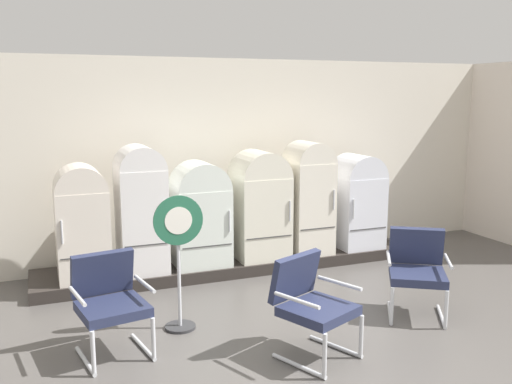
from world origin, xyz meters
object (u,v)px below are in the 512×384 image
(refrigerator_0, at_px, (82,219))
(refrigerator_2, at_px, (200,212))
(armchair_left, at_px, (110,298))
(armchair_right, at_px, (417,267))
(refrigerator_3, at_px, (260,202))
(refrigerator_1, at_px, (141,205))
(armchair_center, at_px, (311,301))
(refrigerator_5, at_px, (357,199))
(refrigerator_4, at_px, (308,194))
(sign_stand, at_px, (179,261))

(refrigerator_0, relative_size, refrigerator_2, 1.02)
(armchair_left, height_order, armchair_right, same)
(refrigerator_2, bearing_deg, refrigerator_3, 2.27)
(refrigerator_1, bearing_deg, refrigerator_0, -178.45)
(armchair_right, bearing_deg, armchair_left, 174.97)
(armchair_center, bearing_deg, refrigerator_5, 51.12)
(armchair_center, bearing_deg, armchair_right, 16.52)
(refrigerator_2, xyz_separation_m, refrigerator_3, (0.86, 0.03, 0.06))
(armchair_right, bearing_deg, refrigerator_1, 140.18)
(refrigerator_4, xyz_separation_m, armchair_center, (-1.30, -2.61, -0.47))
(armchair_right, bearing_deg, refrigerator_0, 147.12)
(refrigerator_0, relative_size, armchair_right, 1.50)
(armchair_right, bearing_deg, refrigerator_5, 75.16)
(refrigerator_1, xyz_separation_m, armchair_left, (-0.65, -1.89, -0.48))
(refrigerator_1, distance_m, refrigerator_4, 2.37)
(refrigerator_2, height_order, armchair_left, refrigerator_2)
(refrigerator_0, height_order, refrigerator_5, refrigerator_0)
(refrigerator_0, bearing_deg, refrigerator_5, 0.16)
(armchair_left, xyz_separation_m, armchair_right, (3.26, -0.29, 0.00))
(refrigerator_1, relative_size, refrigerator_2, 1.17)
(refrigerator_0, bearing_deg, sign_stand, -62.96)
(refrigerator_2, xyz_separation_m, armchair_center, (0.30, -2.61, -0.34))
(refrigerator_3, bearing_deg, refrigerator_5, -0.84)
(refrigerator_4, distance_m, armchair_left, 3.58)
(refrigerator_5, relative_size, sign_stand, 0.97)
(refrigerator_2, xyz_separation_m, armchair_right, (1.84, -2.16, -0.34))
(refrigerator_1, bearing_deg, sign_stand, -86.94)
(refrigerator_3, xyz_separation_m, refrigerator_5, (1.55, -0.02, -0.06))
(armchair_center, distance_m, sign_stand, 1.43)
(refrigerator_5, bearing_deg, refrigerator_0, -179.84)
(refrigerator_3, distance_m, armchair_center, 2.74)
(sign_stand, bearing_deg, armchair_left, -159.30)
(refrigerator_3, relative_size, refrigerator_4, 0.93)
(refrigerator_2, bearing_deg, refrigerator_5, 0.27)
(refrigerator_0, bearing_deg, armchair_left, -87.61)
(refrigerator_0, xyz_separation_m, refrigerator_3, (2.36, 0.03, 0.04))
(armchair_left, bearing_deg, refrigerator_2, 52.76)
(refrigerator_0, relative_size, refrigerator_1, 0.87)
(refrigerator_4, bearing_deg, armchair_right, -83.58)
(armchair_center, bearing_deg, refrigerator_3, 77.93)
(sign_stand, bearing_deg, refrigerator_1, 93.06)
(refrigerator_1, height_order, refrigerator_5, refrigerator_1)
(refrigerator_3, bearing_deg, sign_stand, -133.59)
(sign_stand, bearing_deg, refrigerator_4, 34.90)
(refrigerator_5, height_order, armchair_right, refrigerator_5)
(armchair_left, bearing_deg, refrigerator_0, 92.39)
(refrigerator_0, height_order, armchair_center, refrigerator_0)
(armchair_right, relative_size, armchair_center, 1.00)
(armchair_center, xyz_separation_m, sign_stand, (-0.98, 1.02, 0.19))
(refrigerator_1, height_order, armchair_center, refrigerator_1)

